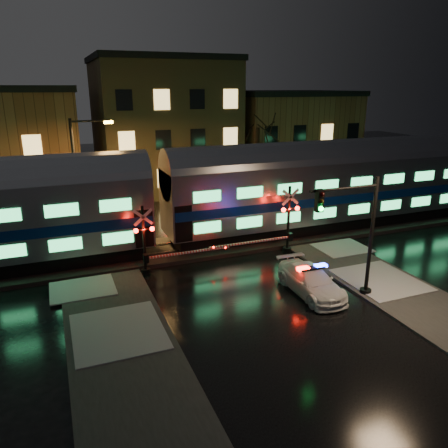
{
  "coord_description": "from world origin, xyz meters",
  "views": [
    {
      "loc": [
        -8.22,
        -18.73,
        9.43
      ],
      "look_at": [
        0.23,
        2.5,
        2.2
      ],
      "focal_mm": 35.0,
      "sensor_mm": 36.0,
      "label": 1
    }
  ],
  "objects": [
    {
      "name": "sidewalk_left",
      "position": [
        -6.5,
        -6.0,
        0.06
      ],
      "size": [
        4.0,
        20.0,
        0.12
      ],
      "primitive_type": "cube",
      "color": "#2D2D2D",
      "rests_on": "ground"
    },
    {
      "name": "train",
      "position": [
        -2.89,
        5.0,
        3.38
      ],
      "size": [
        51.0,
        3.12,
        5.92
      ],
      "color": "black",
      "rests_on": "ballast"
    },
    {
      "name": "building_mid",
      "position": [
        2.0,
        22.5,
        5.75
      ],
      "size": [
        12.0,
        11.0,
        11.5
      ],
      "primitive_type": "cube",
      "color": "brown",
      "rests_on": "ground"
    },
    {
      "name": "sidewalk_right",
      "position": [
        6.5,
        -6.0,
        0.06
      ],
      "size": [
        4.0,
        20.0,
        0.12
      ],
      "primitive_type": "cube",
      "color": "#2D2D2D",
      "rests_on": "ground"
    },
    {
      "name": "ground",
      "position": [
        0.0,
        0.0,
        0.0
      ],
      "size": [
        120.0,
        120.0,
        0.0
      ],
      "primitive_type": "plane",
      "color": "black",
      "rests_on": "ground"
    },
    {
      "name": "building_right",
      "position": [
        15.0,
        22.0,
        4.25
      ],
      "size": [
        12.0,
        10.0,
        8.5
      ],
      "primitive_type": "cube",
      "color": "brown",
      "rests_on": "ground"
    },
    {
      "name": "police_car",
      "position": [
        2.57,
        -2.75,
        0.64
      ],
      "size": [
        1.82,
        4.38,
        1.42
      ],
      "rotation": [
        0.0,
        0.0,
        -0.01
      ],
      "color": "white",
      "rests_on": "ground"
    },
    {
      "name": "streetlight",
      "position": [
        -6.67,
        9.0,
        4.4
      ],
      "size": [
        2.55,
        0.27,
        7.64
      ],
      "color": "black",
      "rests_on": "ground"
    },
    {
      "name": "ballast",
      "position": [
        0.0,
        5.0,
        0.12
      ],
      "size": [
        90.0,
        4.2,
        0.24
      ],
      "primitive_type": "cube",
      "color": "black",
      "rests_on": "ground"
    },
    {
      "name": "traffic_light",
      "position": [
        4.03,
        -3.87,
        3.02
      ],
      "size": [
        3.67,
        0.68,
        5.68
      ],
      "rotation": [
        0.0,
        0.0,
        0.04
      ],
      "color": "black",
      "rests_on": "ground"
    },
    {
      "name": "crossing_signal_right",
      "position": [
        3.86,
        2.3,
        1.66
      ],
      "size": [
        5.66,
        0.65,
        4.01
      ],
      "color": "black",
      "rests_on": "ground"
    },
    {
      "name": "crossing_signal_left",
      "position": [
        -3.87,
        2.3,
        1.52
      ],
      "size": [
        5.22,
        0.63,
        3.7
      ],
      "color": "black",
      "rests_on": "ground"
    }
  ]
}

